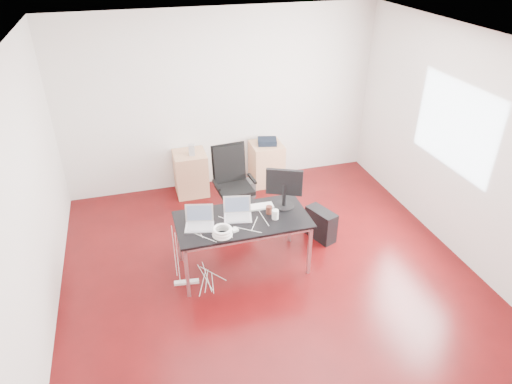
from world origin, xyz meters
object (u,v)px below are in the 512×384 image
object	(u,v)px
desk	(242,222)
pc_tower	(321,224)
filing_cabinet_left	(191,173)
filing_cabinet_right	(266,163)
office_chair	(232,180)

from	to	relation	value
desk	pc_tower	size ratio (longest dim) A/B	3.56
filing_cabinet_left	filing_cabinet_right	size ratio (longest dim) A/B	1.00
desk	filing_cabinet_right	world-z (taller)	desk
desk	pc_tower	world-z (taller)	desk
office_chair	filing_cabinet_left	xyz separation A→B (m)	(-0.49, 0.85, -0.26)
filing_cabinet_left	pc_tower	world-z (taller)	filing_cabinet_left
filing_cabinet_left	desk	bearing A→B (deg)	-81.02
desk	filing_cabinet_right	xyz separation A→B (m)	(0.94, 2.05, -0.33)
office_chair	filing_cabinet_right	bearing A→B (deg)	42.67
desk	filing_cabinet_left	world-z (taller)	desk
pc_tower	filing_cabinet_left	bearing A→B (deg)	110.08
desk	filing_cabinet_right	size ratio (longest dim) A/B	2.29
filing_cabinet_right	pc_tower	xyz separation A→B (m)	(0.25, -1.74, -0.13)
desk	filing_cabinet_right	distance (m)	2.28
desk	office_chair	bearing A→B (deg)	82.24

